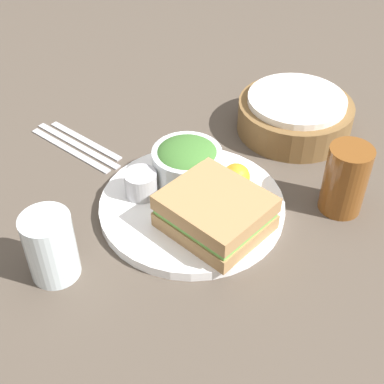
% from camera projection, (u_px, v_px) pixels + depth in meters
% --- Properties ---
extents(ground_plane, '(4.00, 4.00, 0.00)m').
position_uv_depth(ground_plane, '(192.00, 210.00, 0.81)').
color(ground_plane, '#4C4238').
extents(plate, '(0.28, 0.28, 0.02)m').
position_uv_depth(plate, '(192.00, 206.00, 0.81)').
color(plate, white).
rests_on(plate, ground_plane).
extents(sandwich, '(0.14, 0.13, 0.06)m').
position_uv_depth(sandwich, '(215.00, 212.00, 0.75)').
color(sandwich, '#A37A4C').
rests_on(sandwich, plate).
extents(salad_bowl, '(0.11, 0.11, 0.06)m').
position_uv_depth(salad_bowl, '(187.00, 161.00, 0.82)').
color(salad_bowl, white).
rests_on(salad_bowl, plate).
extents(dressing_cup, '(0.05, 0.05, 0.04)m').
position_uv_depth(dressing_cup, '(141.00, 184.00, 0.80)').
color(dressing_cup, '#B7B7BC').
rests_on(dressing_cup, plate).
extents(orange_wedge, '(0.04, 0.04, 0.04)m').
position_uv_depth(orange_wedge, '(236.00, 177.00, 0.81)').
color(orange_wedge, orange).
rests_on(orange_wedge, plate).
extents(drink_glass, '(0.06, 0.06, 0.11)m').
position_uv_depth(drink_glass, '(345.00, 179.00, 0.78)').
color(drink_glass, brown).
rests_on(drink_glass, ground_plane).
extents(bread_basket, '(0.20, 0.20, 0.07)m').
position_uv_depth(bread_basket, '(295.00, 115.00, 0.95)').
color(bread_basket, brown).
rests_on(bread_basket, ground_plane).
extents(fork, '(0.19, 0.03, 0.01)m').
position_uv_depth(fork, '(70.00, 150.00, 0.92)').
color(fork, '#B2B2B7').
rests_on(fork, ground_plane).
extents(knife, '(0.20, 0.03, 0.01)m').
position_uv_depth(knife, '(77.00, 145.00, 0.93)').
color(knife, '#B2B2B7').
rests_on(knife, ground_plane).
extents(spoon, '(0.17, 0.03, 0.01)m').
position_uv_depth(spoon, '(85.00, 140.00, 0.94)').
color(spoon, '#B2B2B7').
rests_on(spoon, ground_plane).
extents(water_glass, '(0.07, 0.07, 0.10)m').
position_uv_depth(water_glass, '(51.00, 247.00, 0.69)').
color(water_glass, silver).
rests_on(water_glass, ground_plane).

